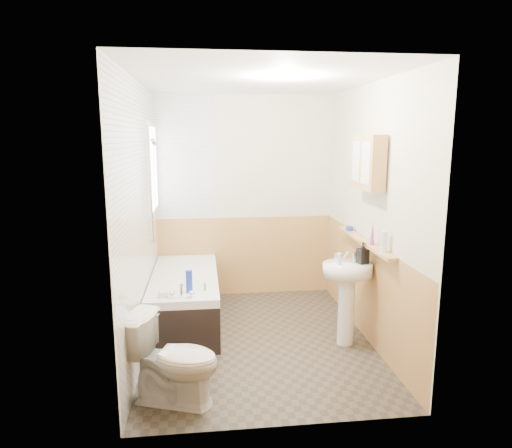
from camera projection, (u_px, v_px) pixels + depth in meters
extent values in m
plane|color=#302922|center=(258.00, 340.00, 4.56)|extent=(2.80, 2.80, 0.00)
plane|color=white|center=(258.00, 80.00, 4.09)|extent=(2.80, 2.80, 0.00)
cube|color=beige|center=(244.00, 197.00, 5.70)|extent=(2.20, 0.02, 2.50)
cube|color=beige|center=(284.00, 254.00, 2.95)|extent=(2.20, 0.02, 2.50)
cube|color=beige|center=(138.00, 219.00, 4.20)|extent=(0.02, 2.80, 2.50)
cube|color=beige|center=(371.00, 214.00, 4.45)|extent=(0.02, 2.80, 2.50)
cube|color=tan|center=(365.00, 288.00, 4.59)|extent=(0.01, 2.80, 1.00)
cube|color=tan|center=(282.00, 359.00, 3.11)|extent=(2.20, 0.01, 1.00)
cube|color=tan|center=(245.00, 256.00, 5.82)|extent=(2.20, 0.01, 1.00)
cube|color=white|center=(141.00, 219.00, 4.20)|extent=(0.01, 2.80, 2.50)
cube|color=white|center=(185.00, 157.00, 5.50)|extent=(0.75, 0.01, 1.50)
cube|color=white|center=(152.00, 168.00, 5.05)|extent=(0.03, 0.79, 0.99)
cube|color=white|center=(153.00, 168.00, 5.06)|extent=(0.01, 0.70, 0.90)
cube|color=white|center=(154.00, 168.00, 5.06)|extent=(0.01, 0.04, 0.90)
cube|color=black|center=(185.00, 302.00, 4.97)|extent=(0.70, 1.66, 0.46)
cube|color=white|center=(185.00, 278.00, 4.92)|extent=(0.70, 1.66, 0.08)
cube|color=white|center=(185.00, 279.00, 4.92)|extent=(0.56, 1.52, 0.04)
cylinder|color=silver|center=(181.00, 291.00, 4.19)|extent=(0.04, 0.04, 0.14)
sphere|color=silver|center=(172.00, 294.00, 4.18)|extent=(0.06, 0.06, 0.06)
sphere|color=silver|center=(191.00, 293.00, 4.20)|extent=(0.06, 0.06, 0.06)
cylinder|color=silver|center=(150.00, 183.00, 4.70)|extent=(0.02, 0.02, 1.26)
cylinder|color=silver|center=(153.00, 237.00, 4.81)|extent=(0.05, 0.05, 0.02)
cylinder|color=silver|center=(148.00, 126.00, 4.59)|extent=(0.05, 0.05, 0.02)
cylinder|color=silver|center=(154.00, 142.00, 4.63)|extent=(0.07, 0.08, 0.09)
imported|color=white|center=(174.00, 360.00, 3.43)|extent=(0.79, 0.60, 0.69)
cylinder|color=white|center=(346.00, 311.00, 4.42)|extent=(0.16, 0.16, 0.66)
ellipsoid|color=white|center=(348.00, 270.00, 4.34)|extent=(0.48, 0.39, 0.13)
cylinder|color=silver|center=(336.00, 257.00, 4.40)|extent=(0.03, 0.03, 0.08)
cylinder|color=silver|center=(354.00, 257.00, 4.42)|extent=(0.03, 0.03, 0.08)
cylinder|color=silver|center=(346.00, 255.00, 4.39)|extent=(0.02, 0.11, 0.09)
cube|color=tan|center=(364.00, 241.00, 4.44)|extent=(0.10, 1.38, 0.03)
cube|color=tan|center=(368.00, 162.00, 4.22)|extent=(0.13, 0.55, 0.50)
cube|color=silver|center=(366.00, 163.00, 4.08)|extent=(0.01, 0.21, 0.38)
cube|color=silver|center=(356.00, 162.00, 4.34)|extent=(0.01, 0.21, 0.38)
cylinder|color=silver|center=(384.00, 242.00, 3.96)|extent=(0.07, 0.07, 0.19)
cone|color=purple|center=(372.00, 233.00, 4.22)|extent=(0.06, 0.06, 0.22)
cylinder|color=#19339E|center=(350.00, 228.00, 4.88)|extent=(0.09, 0.09, 0.05)
imported|color=black|center=(362.00, 258.00, 4.31)|extent=(0.15, 0.22, 0.10)
cylinder|color=silver|center=(339.00, 259.00, 4.25)|extent=(0.04, 0.04, 0.11)
cube|color=#19339E|center=(189.00, 282.00, 4.32)|extent=(0.06, 0.04, 0.22)
cylinder|color=silver|center=(163.00, 294.00, 4.21)|extent=(0.09, 0.09, 0.06)
cylinder|color=#59C647|center=(205.00, 287.00, 4.39)|extent=(0.03, 0.03, 0.08)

